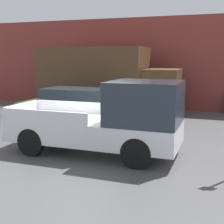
{
  "coord_description": "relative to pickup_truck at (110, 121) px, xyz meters",
  "views": [
    {
      "loc": [
        3.84,
        -8.83,
        2.9
      ],
      "look_at": [
        0.41,
        0.7,
        1.12
      ],
      "focal_mm": 50.0,
      "sensor_mm": 36.0,
      "label": 1
    }
  ],
  "objects": [
    {
      "name": "ground_plane",
      "position": [
        -0.7,
        0.3,
        -1.04
      ],
      "size": [
        60.0,
        60.0,
        0.0
      ],
      "primitive_type": "plane",
      "color": "#4C4C4F"
    },
    {
      "name": "building_wall",
      "position": [
        -0.7,
        8.96,
        1.52
      ],
      "size": [
        28.0,
        0.15,
        5.11
      ],
      "color": "brown",
      "rests_on": "ground"
    },
    {
      "name": "pickup_truck",
      "position": [
        0.0,
        0.0,
        0.0
      ],
      "size": [
        5.23,
        2.01,
        2.25
      ],
      "color": "silver",
      "rests_on": "ground"
    },
    {
      "name": "car",
      "position": [
        -2.96,
        3.53,
        -0.22
      ],
      "size": [
        4.83,
        1.92,
        1.59
      ],
      "color": "#1E592D",
      "rests_on": "ground"
    },
    {
      "name": "delivery_truck",
      "position": [
        -2.8,
        6.68,
        0.8
      ],
      "size": [
        7.27,
        2.51,
        3.42
      ],
      "color": "#4C331E",
      "rests_on": "ground"
    }
  ]
}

